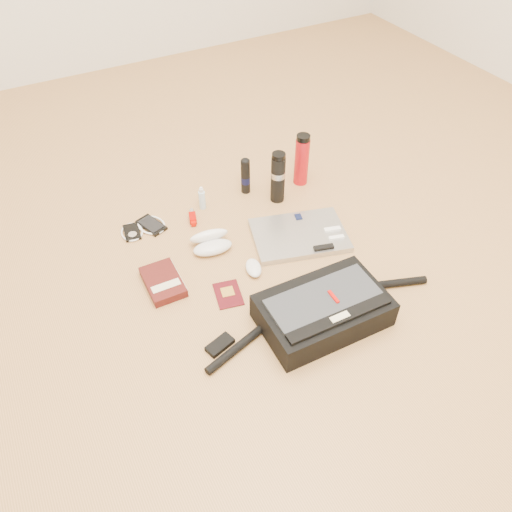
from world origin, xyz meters
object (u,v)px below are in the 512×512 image
object	(u,v)px
laptop	(300,235)
thermos_red	(302,160)
thermos_black	(278,177)
book	(163,282)
messenger_bag	(323,310)

from	to	relation	value
laptop	thermos_red	size ratio (longest dim) A/B	1.77
thermos_red	thermos_black	bearing A→B (deg)	-158.81
thermos_black	thermos_red	xyz separation A→B (m)	(0.15, 0.06, 0.00)
thermos_black	book	bearing A→B (deg)	-158.65
book	thermos_black	xyz separation A→B (m)	(0.60, 0.24, 0.10)
laptop	thermos_red	bearing A→B (deg)	73.87
book	thermos_black	world-z (taller)	thermos_black
book	thermos_black	size ratio (longest dim) A/B	0.82
messenger_bag	book	distance (m)	0.57
messenger_bag	book	xyz separation A→B (m)	(-0.41, 0.40, -0.04)
book	thermos_red	distance (m)	0.82
messenger_bag	thermos_red	size ratio (longest dim) A/B	3.63
messenger_bag	laptop	xyz separation A→B (m)	(0.15, 0.38, -0.04)
messenger_bag	laptop	distance (m)	0.42
messenger_bag	thermos_black	world-z (taller)	thermos_black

